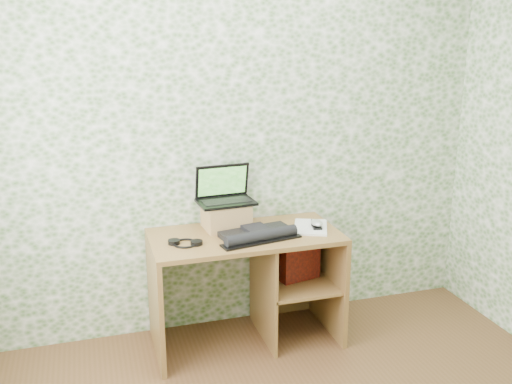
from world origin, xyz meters
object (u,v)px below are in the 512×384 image
object	(u,v)px
laptop	(224,193)
notepad	(311,227)
desk	(256,270)
keyboard	(258,234)
riser	(226,216)

from	to	relation	value
laptop	notepad	xyz separation A→B (m)	(0.53, -0.20, -0.22)
desk	laptop	distance (m)	0.54
desk	keyboard	bearing A→B (deg)	-99.23
laptop	notepad	world-z (taller)	laptop
desk	keyboard	xyz separation A→B (m)	(-0.02, -0.12, 0.29)
keyboard	riser	bearing A→B (deg)	110.96
notepad	riser	bearing A→B (deg)	-173.84
riser	notepad	distance (m)	0.56
desk	keyboard	world-z (taller)	keyboard
keyboard	notepad	xyz separation A→B (m)	(0.38, 0.07, -0.02)
desk	notepad	bearing A→B (deg)	-7.00
desk	riser	world-z (taller)	riser
desk	keyboard	distance (m)	0.32
keyboard	notepad	world-z (taller)	keyboard
riser	laptop	bearing A→B (deg)	90.00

